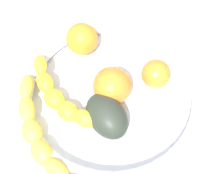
{
  "coord_description": "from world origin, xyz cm",
  "views": [
    {
      "loc": [
        -26.53,
        -4.17,
        52.51
      ],
      "look_at": [
        0.0,
        0.0,
        7.88
      ],
      "focal_mm": 48.88,
      "sensor_mm": 36.0,
      "label": 1
    }
  ],
  "objects_px": {
    "fruit_bowl": "(112,94)",
    "banana_draped_right": "(65,101)",
    "orange_mid_right": "(156,74)",
    "orange_mid_left": "(82,39)",
    "avocado_dark": "(105,116)",
    "banana_draped_left": "(41,138)",
    "orange_front": "(111,85)"
  },
  "relations": [
    {
      "from": "fruit_bowl",
      "to": "orange_front",
      "type": "height_order",
      "value": "orange_front"
    },
    {
      "from": "banana_draped_left",
      "to": "banana_draped_right",
      "type": "height_order",
      "value": "banana_draped_right"
    },
    {
      "from": "avocado_dark",
      "to": "orange_front",
      "type": "bearing_deg",
      "value": -2.11
    },
    {
      "from": "fruit_bowl",
      "to": "orange_front",
      "type": "distance_m",
      "value": 0.03
    },
    {
      "from": "fruit_bowl",
      "to": "banana_draped_right",
      "type": "bearing_deg",
      "value": 116.15
    },
    {
      "from": "banana_draped_left",
      "to": "orange_mid_left",
      "type": "relative_size",
      "value": 3.18
    },
    {
      "from": "avocado_dark",
      "to": "banana_draped_left",
      "type": "bearing_deg",
      "value": 119.98
    },
    {
      "from": "avocado_dark",
      "to": "orange_mid_right",
      "type": "bearing_deg",
      "value": -38.56
    },
    {
      "from": "fruit_bowl",
      "to": "orange_mid_left",
      "type": "relative_size",
      "value": 5.53
    },
    {
      "from": "banana_draped_left",
      "to": "avocado_dark",
      "type": "bearing_deg",
      "value": -60.02
    },
    {
      "from": "fruit_bowl",
      "to": "orange_mid_right",
      "type": "xyz_separation_m",
      "value": [
        0.04,
        -0.07,
        0.02
      ]
    },
    {
      "from": "fruit_bowl",
      "to": "orange_mid_right",
      "type": "height_order",
      "value": "orange_mid_right"
    },
    {
      "from": "banana_draped_left",
      "to": "orange_mid_right",
      "type": "distance_m",
      "value": 0.22
    },
    {
      "from": "fruit_bowl",
      "to": "orange_front",
      "type": "bearing_deg",
      "value": 29.91
    },
    {
      "from": "orange_mid_left",
      "to": "avocado_dark",
      "type": "relative_size",
      "value": 0.7
    },
    {
      "from": "banana_draped_right",
      "to": "orange_mid_left",
      "type": "relative_size",
      "value": 2.82
    },
    {
      "from": "banana_draped_left",
      "to": "orange_mid_right",
      "type": "xyz_separation_m",
      "value": [
        0.15,
        -0.17,
        0.0
      ]
    },
    {
      "from": "banana_draped_right",
      "to": "avocado_dark",
      "type": "height_order",
      "value": "avocado_dark"
    },
    {
      "from": "banana_draped_right",
      "to": "avocado_dark",
      "type": "distance_m",
      "value": 0.07
    },
    {
      "from": "fruit_bowl",
      "to": "banana_draped_right",
      "type": "height_order",
      "value": "banana_draped_right"
    },
    {
      "from": "banana_draped_right",
      "to": "avocado_dark",
      "type": "relative_size",
      "value": 1.97
    },
    {
      "from": "orange_mid_right",
      "to": "banana_draped_right",
      "type": "bearing_deg",
      "value": 117.83
    },
    {
      "from": "orange_front",
      "to": "orange_mid_left",
      "type": "relative_size",
      "value": 1.1
    },
    {
      "from": "orange_front",
      "to": "avocado_dark",
      "type": "height_order",
      "value": "orange_front"
    },
    {
      "from": "banana_draped_left",
      "to": "orange_front",
      "type": "relative_size",
      "value": 2.88
    },
    {
      "from": "fruit_bowl",
      "to": "avocado_dark",
      "type": "xyz_separation_m",
      "value": [
        -0.05,
        0.0,
        0.02
      ]
    },
    {
      "from": "banana_draped_left",
      "to": "orange_mid_right",
      "type": "relative_size",
      "value": 3.63
    },
    {
      "from": "orange_mid_left",
      "to": "banana_draped_left",
      "type": "bearing_deg",
      "value": 173.44
    },
    {
      "from": "fruit_bowl",
      "to": "avocado_dark",
      "type": "relative_size",
      "value": 3.87
    },
    {
      "from": "orange_front",
      "to": "orange_mid_right",
      "type": "distance_m",
      "value": 0.08
    },
    {
      "from": "banana_draped_left",
      "to": "orange_mid_left",
      "type": "xyz_separation_m",
      "value": [
        0.2,
        -0.02,
        0.01
      ]
    },
    {
      "from": "orange_mid_left",
      "to": "orange_mid_right",
      "type": "xyz_separation_m",
      "value": [
        -0.05,
        -0.14,
        -0.0
      ]
    }
  ]
}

